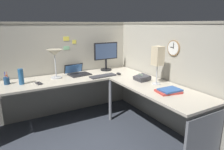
{
  "coord_description": "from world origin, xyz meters",
  "views": [
    {
      "loc": [
        -1.29,
        -2.46,
        1.55
      ],
      "look_at": [
        0.13,
        0.05,
        0.8
      ],
      "focal_mm": 31.61,
      "sensor_mm": 36.0,
      "label": 1
    }
  ],
  "objects_px": {
    "monitor": "(106,54)",
    "thermos_flask": "(21,77)",
    "keyboard": "(103,76)",
    "desk_lamp_dome": "(55,55)",
    "computer_mouse": "(119,74)",
    "book_stack": "(169,91)",
    "office_phone": "(142,78)",
    "laptop": "(77,72)",
    "cell_phone": "(39,83)",
    "pen_cup": "(7,81)",
    "desk_lamp_paper": "(158,57)",
    "wall_clock": "(174,48)"
  },
  "relations": [
    {
      "from": "computer_mouse",
      "to": "desk_lamp_paper",
      "type": "height_order",
      "value": "desk_lamp_paper"
    },
    {
      "from": "pen_cup",
      "to": "laptop",
      "type": "bearing_deg",
      "value": 4.84
    },
    {
      "from": "monitor",
      "to": "thermos_flask",
      "type": "relative_size",
      "value": 2.27
    },
    {
      "from": "pen_cup",
      "to": "book_stack",
      "type": "relative_size",
      "value": 0.57
    },
    {
      "from": "office_phone",
      "to": "book_stack",
      "type": "xyz_separation_m",
      "value": [
        -0.04,
        -0.58,
        -0.02
      ]
    },
    {
      "from": "computer_mouse",
      "to": "desk_lamp_dome",
      "type": "bearing_deg",
      "value": 162.01
    },
    {
      "from": "cell_phone",
      "to": "desk_lamp_paper",
      "type": "height_order",
      "value": "desk_lamp_paper"
    },
    {
      "from": "desk_lamp_dome",
      "to": "laptop",
      "type": "bearing_deg",
      "value": 13.52
    },
    {
      "from": "book_stack",
      "to": "thermos_flask",
      "type": "bearing_deg",
      "value": 140.73
    },
    {
      "from": "keyboard",
      "to": "thermos_flask",
      "type": "bearing_deg",
      "value": 166.78
    },
    {
      "from": "book_stack",
      "to": "keyboard",
      "type": "bearing_deg",
      "value": 109.13
    },
    {
      "from": "keyboard",
      "to": "desk_lamp_dome",
      "type": "xyz_separation_m",
      "value": [
        -0.67,
        0.29,
        0.35
      ]
    },
    {
      "from": "thermos_flask",
      "to": "book_stack",
      "type": "bearing_deg",
      "value": -39.27
    },
    {
      "from": "desk_lamp_dome",
      "to": "cell_phone",
      "type": "height_order",
      "value": "desk_lamp_dome"
    },
    {
      "from": "keyboard",
      "to": "office_phone",
      "type": "height_order",
      "value": "office_phone"
    },
    {
      "from": "pen_cup",
      "to": "keyboard",
      "type": "bearing_deg",
      "value": -12.12
    },
    {
      "from": "keyboard",
      "to": "computer_mouse",
      "type": "relative_size",
      "value": 4.13
    },
    {
      "from": "monitor",
      "to": "laptop",
      "type": "distance_m",
      "value": 0.62
    },
    {
      "from": "keyboard",
      "to": "desk_lamp_dome",
      "type": "bearing_deg",
      "value": 152.61
    },
    {
      "from": "pen_cup",
      "to": "office_phone",
      "type": "relative_size",
      "value": 0.88
    },
    {
      "from": "desk_lamp_paper",
      "to": "laptop",
      "type": "bearing_deg",
      "value": 124.81
    },
    {
      "from": "computer_mouse",
      "to": "cell_phone",
      "type": "height_order",
      "value": "computer_mouse"
    },
    {
      "from": "computer_mouse",
      "to": "desk_lamp_dome",
      "type": "height_order",
      "value": "desk_lamp_dome"
    },
    {
      "from": "computer_mouse",
      "to": "thermos_flask",
      "type": "distance_m",
      "value": 1.47
    },
    {
      "from": "pen_cup",
      "to": "desk_lamp_paper",
      "type": "xyz_separation_m",
      "value": [
        1.82,
        -1.02,
        0.33
      ]
    },
    {
      "from": "cell_phone",
      "to": "monitor",
      "type": "bearing_deg",
      "value": 1.91
    },
    {
      "from": "monitor",
      "to": "cell_phone",
      "type": "xyz_separation_m",
      "value": [
        -1.22,
        -0.27,
        -0.29
      ]
    },
    {
      "from": "laptop",
      "to": "cell_phone",
      "type": "xyz_separation_m",
      "value": [
        -0.66,
        -0.27,
        -0.02
      ]
    },
    {
      "from": "pen_cup",
      "to": "wall_clock",
      "type": "xyz_separation_m",
      "value": [
        2.09,
        -1.04,
        0.44
      ]
    },
    {
      "from": "desk_lamp_paper",
      "to": "thermos_flask",
      "type": "bearing_deg",
      "value": 150.77
    },
    {
      "from": "pen_cup",
      "to": "desk_lamp_paper",
      "type": "bearing_deg",
      "value": -29.12
    },
    {
      "from": "office_phone",
      "to": "wall_clock",
      "type": "xyz_separation_m",
      "value": [
        0.33,
        -0.26,
        0.45
      ]
    },
    {
      "from": "cell_phone",
      "to": "office_phone",
      "type": "distance_m",
      "value": 1.49
    },
    {
      "from": "monitor",
      "to": "book_stack",
      "type": "xyz_separation_m",
      "value": [
        0.11,
        -1.45,
        -0.27
      ]
    },
    {
      "from": "monitor",
      "to": "thermos_flask",
      "type": "height_order",
      "value": "monitor"
    },
    {
      "from": "thermos_flask",
      "to": "desk_lamp_paper",
      "type": "xyz_separation_m",
      "value": [
        1.64,
        -0.92,
        0.27
      ]
    },
    {
      "from": "monitor",
      "to": "thermos_flask",
      "type": "xyz_separation_m",
      "value": [
        -1.43,
        -0.18,
        -0.18
      ]
    },
    {
      "from": "cell_phone",
      "to": "wall_clock",
      "type": "xyz_separation_m",
      "value": [
        1.69,
        -0.85,
        0.49
      ]
    },
    {
      "from": "book_stack",
      "to": "desk_lamp_dome",
      "type": "bearing_deg",
      "value": 127.36
    },
    {
      "from": "monitor",
      "to": "desk_lamp_dome",
      "type": "xyz_separation_m",
      "value": [
        -0.92,
        -0.09,
        0.07
      ]
    },
    {
      "from": "computer_mouse",
      "to": "book_stack",
      "type": "xyz_separation_m",
      "value": [
        0.09,
        -1.05,
        0.0
      ]
    },
    {
      "from": "computer_mouse",
      "to": "desk_lamp_dome",
      "type": "xyz_separation_m",
      "value": [
        -0.95,
        0.31,
        0.35
      ]
    },
    {
      "from": "thermos_flask",
      "to": "office_phone",
      "type": "xyz_separation_m",
      "value": [
        1.58,
        -0.68,
        -0.07
      ]
    },
    {
      "from": "computer_mouse",
      "to": "book_stack",
      "type": "relative_size",
      "value": 0.33
    },
    {
      "from": "office_phone",
      "to": "wall_clock",
      "type": "height_order",
      "value": "wall_clock"
    },
    {
      "from": "book_stack",
      "to": "monitor",
      "type": "bearing_deg",
      "value": 94.48
    },
    {
      "from": "computer_mouse",
      "to": "office_phone",
      "type": "distance_m",
      "value": 0.49
    },
    {
      "from": "pen_cup",
      "to": "cell_phone",
      "type": "xyz_separation_m",
      "value": [
        0.39,
        -0.18,
        -0.05
      ]
    },
    {
      "from": "thermos_flask",
      "to": "book_stack",
      "type": "height_order",
      "value": "thermos_flask"
    },
    {
      "from": "desk_lamp_dome",
      "to": "monitor",
      "type": "bearing_deg",
      "value": 5.38
    }
  ]
}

